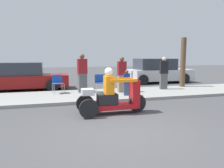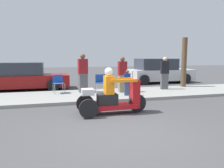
% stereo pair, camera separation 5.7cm
% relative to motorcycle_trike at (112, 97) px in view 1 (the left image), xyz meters
% --- Properties ---
extents(ground_plane, '(60.00, 60.00, 0.00)m').
position_rel_motorcycle_trike_xyz_m(ground_plane, '(-0.26, -1.67, -0.51)').
color(ground_plane, '#424244').
extents(sidewalk_strip, '(28.00, 2.80, 0.12)m').
position_rel_motorcycle_trike_xyz_m(sidewalk_strip, '(-0.26, 2.93, -0.45)').
color(sidewalk_strip, gray).
rests_on(sidewalk_strip, ground).
extents(motorcycle_trike, '(2.20, 0.80, 1.44)m').
position_rel_motorcycle_trike_xyz_m(motorcycle_trike, '(0.00, 0.00, 0.00)').
color(motorcycle_trike, black).
rests_on(motorcycle_trike, ground).
extents(spectator_mid_group, '(0.42, 0.30, 1.62)m').
position_rel_motorcycle_trike_xyz_m(spectator_mid_group, '(3.65, 3.42, 0.39)').
color(spectator_mid_group, '#515156').
rests_on(spectator_mid_group, sidewalk_strip).
extents(spectator_near_curb, '(0.29, 0.21, 1.08)m').
position_rel_motorcycle_trike_xyz_m(spectator_near_curb, '(1.26, 2.24, 0.13)').
color(spectator_near_curb, '#38476B').
rests_on(spectator_near_curb, sidewalk_strip).
extents(spectator_with_child, '(0.45, 0.31, 1.77)m').
position_rel_motorcycle_trike_xyz_m(spectator_with_child, '(-0.43, 3.54, 0.46)').
color(spectator_with_child, '#515156').
rests_on(spectator_with_child, sidewalk_strip).
extents(spectator_by_tree, '(0.40, 0.25, 1.64)m').
position_rel_motorcycle_trike_xyz_m(spectator_by_tree, '(1.33, 3.13, 0.39)').
color(spectator_by_tree, gray).
rests_on(spectator_by_tree, sidewalk_strip).
extents(folding_chair_curbside, '(0.53, 0.53, 0.82)m').
position_rel_motorcycle_trike_xyz_m(folding_chair_curbside, '(-1.54, 3.65, 0.11)').
color(folding_chair_curbside, '#A5A8AD').
rests_on(folding_chair_curbside, sidewalk_strip).
extents(folding_chair_set_back, '(0.48, 0.48, 0.82)m').
position_rel_motorcycle_trike_xyz_m(folding_chair_set_back, '(0.34, 3.30, 0.11)').
color(folding_chair_set_back, '#A5A8AD').
rests_on(folding_chair_set_back, sidewalk_strip).
extents(parked_car_lot_center, '(4.50, 2.11, 1.60)m').
position_rel_motorcycle_trike_xyz_m(parked_car_lot_center, '(5.04, 6.87, 0.24)').
color(parked_car_lot_center, silver).
rests_on(parked_car_lot_center, ground).
extents(parked_car_lot_far, '(4.70, 1.93, 1.45)m').
position_rel_motorcycle_trike_xyz_m(parked_car_lot_far, '(-3.37, 5.77, 0.17)').
color(parked_car_lot_far, maroon).
rests_on(parked_car_lot_far, ground).
extents(tree_trunk, '(0.28, 0.28, 2.64)m').
position_rel_motorcycle_trike_xyz_m(tree_trunk, '(5.12, 4.00, 0.93)').
color(tree_trunk, brown).
rests_on(tree_trunk, sidewalk_strip).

